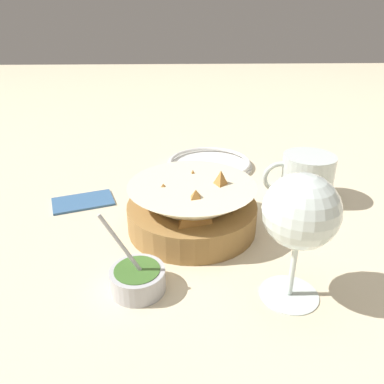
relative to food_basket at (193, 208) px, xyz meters
The scene contains 7 objects.
ground_plane 0.05m from the food_basket, 52.25° to the left, with size 4.00×4.00×0.00m, color beige.
food_basket is the anchor object (origin of this frame).
sauce_cup 0.16m from the food_basket, 62.82° to the left, with size 0.08×0.07×0.11m.
wine_glass 0.21m from the food_basket, 125.13° to the left, with size 0.09×0.09×0.16m.
beer_mug 0.23m from the food_basket, 155.67° to the right, with size 0.13×0.09×0.09m.
side_plate 0.27m from the food_basket, 100.26° to the right, with size 0.19×0.19×0.01m.
napkin 0.22m from the food_basket, 25.51° to the right, with size 0.12×0.10×0.01m.
Camera 1 is at (0.00, 0.50, 0.32)m, focal length 35.00 mm.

